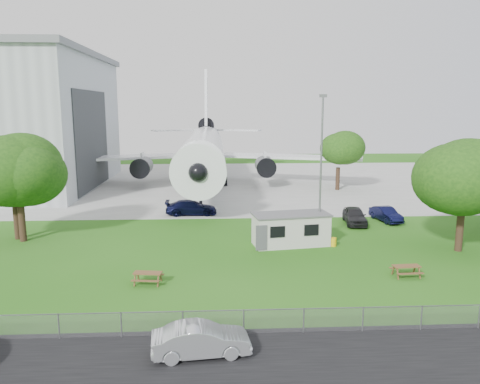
{
  "coord_description": "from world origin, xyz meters",
  "views": [
    {
      "loc": [
        -0.29,
        -31.07,
        11.15
      ],
      "look_at": [
        1.71,
        8.0,
        4.0
      ],
      "focal_mm": 35.0,
      "sensor_mm": 36.0,
      "label": 1
    }
  ],
  "objects_px": {
    "picnic_west": "(148,284)",
    "picnic_east": "(406,276)",
    "car_centre_sedan": "(201,340)",
    "airliner": "(204,149)",
    "site_cabin": "(291,229)"
  },
  "relations": [
    {
      "from": "picnic_west",
      "to": "picnic_east",
      "type": "bearing_deg",
      "value": 8.89
    },
    {
      "from": "picnic_west",
      "to": "picnic_east",
      "type": "relative_size",
      "value": 1.0
    },
    {
      "from": "car_centre_sedan",
      "to": "picnic_west",
      "type": "bearing_deg",
      "value": 15.82
    },
    {
      "from": "airliner",
      "to": "picnic_east",
      "type": "bearing_deg",
      "value": -69.34
    },
    {
      "from": "picnic_east",
      "to": "picnic_west",
      "type": "bearing_deg",
      "value": 178.15
    },
    {
      "from": "site_cabin",
      "to": "car_centre_sedan",
      "type": "height_order",
      "value": "site_cabin"
    },
    {
      "from": "airliner",
      "to": "picnic_west",
      "type": "relative_size",
      "value": 26.52
    },
    {
      "from": "picnic_east",
      "to": "airliner",
      "type": "bearing_deg",
      "value": 107.4
    },
    {
      "from": "site_cabin",
      "to": "car_centre_sedan",
      "type": "distance_m",
      "value": 18.34
    },
    {
      "from": "site_cabin",
      "to": "picnic_east",
      "type": "bearing_deg",
      "value": -49.54
    },
    {
      "from": "airliner",
      "to": "picnic_west",
      "type": "bearing_deg",
      "value": -94.06
    },
    {
      "from": "picnic_west",
      "to": "picnic_east",
      "type": "xyz_separation_m",
      "value": [
        17.0,
        0.42,
        0.0
      ]
    },
    {
      "from": "site_cabin",
      "to": "picnic_west",
      "type": "bearing_deg",
      "value": -142.38
    },
    {
      "from": "airliner",
      "to": "picnic_east",
      "type": "relative_size",
      "value": 26.52
    },
    {
      "from": "airliner",
      "to": "car_centre_sedan",
      "type": "height_order",
      "value": "airliner"
    }
  ]
}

